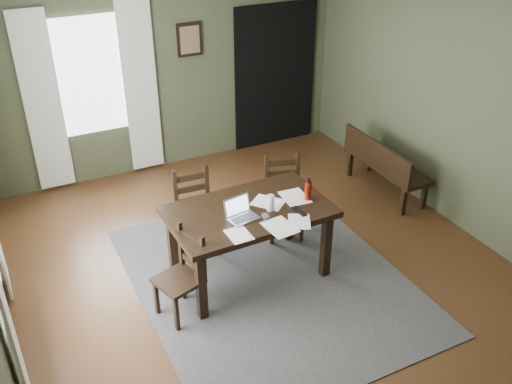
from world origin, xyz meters
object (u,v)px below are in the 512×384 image
dining_table (249,217)px  chair_back_right (284,198)px  chair_end (182,276)px  water_bottle (308,190)px  laptop (240,212)px  chair_back_left (196,213)px  bench (383,162)px

dining_table → chair_back_right: bearing=36.1°
chair_end → water_bottle: size_ratio=3.77×
chair_back_right → laptop: size_ratio=2.99×
chair_back_right → laptop: laptop is taller
chair_back_left → chair_end: bearing=-115.6°
chair_back_left → water_bottle: (0.93, -0.78, 0.45)m
dining_table → laptop: size_ratio=5.06×
water_bottle → laptop: bearing=179.5°
chair_back_left → bench: (2.61, 0.11, -0.02)m
chair_back_right → water_bottle: water_bottle is taller
chair_end → laptop: (0.68, 0.15, 0.42)m
chair_back_left → bench: 2.61m
dining_table → laptop: (-0.14, -0.09, 0.15)m
chair_back_left → laptop: bearing=-74.3°
chair_back_left → bench: chair_back_left is taller
dining_table → chair_back_left: size_ratio=1.71×
chair_end → bench: 3.28m
chair_back_left → chair_back_right: (1.01, -0.14, 0.00)m
water_bottle → chair_end: bearing=-174.3°
dining_table → water_bottle: water_bottle is taller
laptop → chair_end: bearing=-177.4°
chair_back_right → chair_back_left: bearing=-169.8°
bench → water_bottle: 1.96m
chair_back_right → bench: 1.62m
dining_table → chair_end: size_ratio=1.83×
chair_back_left → laptop: 0.88m
chair_back_left → water_bottle: size_ratio=4.04×
dining_table → bench: 2.44m
bench → chair_back_right: bearing=99.0°
laptop → water_bottle: water_bottle is taller
chair_back_left → chair_back_right: 1.02m
chair_end → water_bottle: water_bottle is taller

